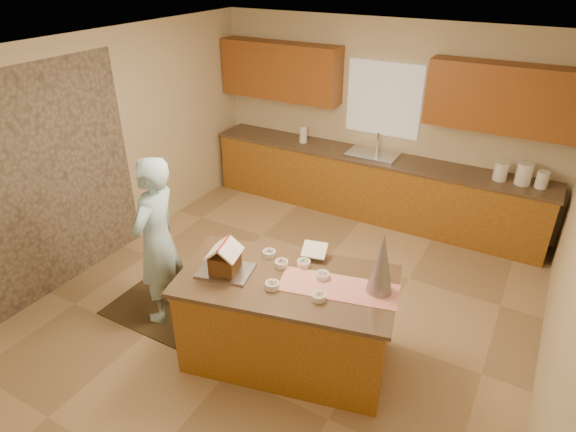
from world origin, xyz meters
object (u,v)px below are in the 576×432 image
object	(u,v)px
gingerbread_house	(225,260)
tinsel_tree	(382,264)
island_base	(287,322)
boy	(157,241)

from	to	relation	value
gingerbread_house	tinsel_tree	bearing A→B (deg)	17.24
island_base	gingerbread_house	bearing A→B (deg)	-174.81
island_base	tinsel_tree	xyz separation A→B (m)	(0.76, 0.23, 0.76)
boy	tinsel_tree	bearing A→B (deg)	86.59
island_base	gingerbread_house	distance (m)	0.83
island_base	tinsel_tree	size ratio (longest dim) A/B	3.27
boy	gingerbread_house	world-z (taller)	boy
island_base	boy	world-z (taller)	boy
tinsel_tree	gingerbread_house	world-z (taller)	tinsel_tree
tinsel_tree	gingerbread_house	xyz separation A→B (m)	(-1.29, -0.40, -0.15)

